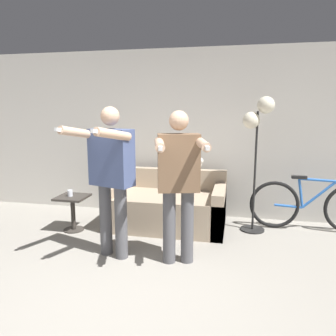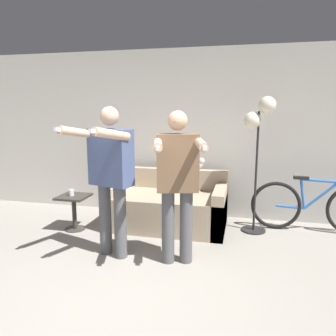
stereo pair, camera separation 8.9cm
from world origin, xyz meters
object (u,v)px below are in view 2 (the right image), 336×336
at_px(couch, 168,207).
at_px(person_left, 110,171).
at_px(bicycle, 313,207).
at_px(side_table, 74,206).
at_px(person_right, 177,178).
at_px(cup, 71,193).
at_px(cat, 191,164).
at_px(floor_lamp, 259,126).

distance_m(couch, person_left, 1.40).
bearing_deg(bicycle, couch, -173.39).
relative_size(side_table, bicycle, 0.30).
xyz_separation_m(person_right, cup, (-1.65, 0.66, -0.43)).
bearing_deg(cat, floor_lamp, -17.86).
relative_size(cat, bicycle, 0.31).
xyz_separation_m(floor_lamp, cup, (-2.50, -0.53, -0.92)).
relative_size(couch, bicycle, 0.99).
bearing_deg(person_left, cup, 160.71).
bearing_deg(person_left, couch, 87.90).
bearing_deg(side_table, couch, 20.08).
distance_m(person_left, side_table, 1.26).
distance_m(cat, cup, 1.80).
bearing_deg(person_left, floor_lamp, 53.75).
bearing_deg(cat, couch, -126.07).
relative_size(couch, side_table, 3.35).
distance_m(person_left, person_right, 0.77).
bearing_deg(side_table, cat, 28.67).
distance_m(person_left, cup, 1.19).
bearing_deg(person_right, couch, 93.00).
height_order(couch, bicycle, couch).
height_order(couch, side_table, couch).
height_order(person_left, bicycle, person_left).
bearing_deg(side_table, bicycle, 11.94).
relative_size(cat, cup, 5.85).
xyz_separation_m(person_left, cat, (0.67, 1.50, -0.14)).
height_order(floor_lamp, side_table, floor_lamp).
relative_size(couch, cat, 3.22).
bearing_deg(floor_lamp, side_table, -167.99).
bearing_deg(cup, cat, 28.49).
bearing_deg(person_right, bicycle, 24.37).
relative_size(person_left, cat, 3.32).
height_order(cat, side_table, cat).
bearing_deg(floor_lamp, cat, 162.14).
height_order(person_left, cup, person_left).
relative_size(couch, cup, 18.85).
height_order(side_table, bicycle, bicycle).
height_order(floor_lamp, bicycle, floor_lamp).
distance_m(side_table, cup, 0.19).
bearing_deg(couch, person_left, -109.63).
bearing_deg(person_right, cup, 143.02).
relative_size(person_right, floor_lamp, 0.90).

